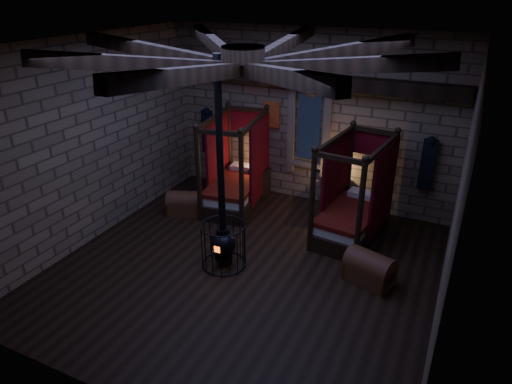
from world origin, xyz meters
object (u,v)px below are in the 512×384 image
at_px(bed_left, 236,183).
at_px(trunk_left, 184,204).
at_px(trunk_right, 369,269).
at_px(stove, 223,240).
at_px(bed_right, 353,213).

height_order(bed_left, trunk_left, bed_left).
height_order(bed_left, trunk_right, bed_left).
bearing_deg(trunk_right, stove, -148.33).
bearing_deg(bed_right, stove, -124.39).
bearing_deg(trunk_left, trunk_right, -31.27).
relative_size(trunk_left, stove, 0.22).
xyz_separation_m(bed_right, trunk_right, (0.74, -1.58, -0.26)).
distance_m(bed_right, stove, 2.99).
height_order(bed_left, stove, stove).
xyz_separation_m(bed_left, trunk_right, (3.75, -1.87, -0.27)).
bearing_deg(stove, trunk_left, 141.79).
bearing_deg(bed_right, bed_left, -178.97).
relative_size(bed_left, trunk_left, 2.51).
bearing_deg(bed_left, stove, -76.25).
xyz_separation_m(bed_left, bed_right, (3.01, -0.29, -0.01)).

